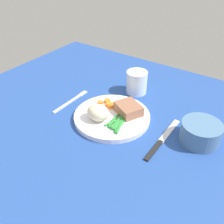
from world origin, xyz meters
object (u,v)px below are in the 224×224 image
fork (71,101)px  salad_bowl (201,131)px  meat_portion (127,108)px  dinner_plate (112,117)px  knife (162,140)px  water_glass (137,84)px

fork → salad_bowl: bearing=10.3°
meat_portion → fork: (-20.61, -4.02, -2.93)cm
dinner_plate → knife: 17.54cm
water_glass → meat_portion: bearing=-70.3°
dinner_plate → meat_portion: meat_portion is taller
knife → salad_bowl: size_ratio=1.83×
fork → knife: knife is taller
dinner_plate → meat_portion: (3.23, 3.76, 2.33)cm
meat_portion → fork: size_ratio=0.47×
meat_portion → fork: bearing=-169.0°
meat_portion → knife: 15.15cm
dinner_plate → knife: size_ratio=1.17×
fork → knife: bearing=2.7°
meat_portion → fork: 21.20cm
dinner_plate → water_glass: (-2.10, 18.67, 2.68)cm
dinner_plate → fork: size_ratio=1.44×
knife → water_glass: bearing=134.3°
meat_portion → knife: meat_portion is taller
dinner_plate → water_glass: water_glass is taller
meat_portion → salad_bowl: (22.81, 1.70, 0.23)cm
dinner_plate → meat_portion: 5.48cm
meat_portion → fork: meat_portion is taller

